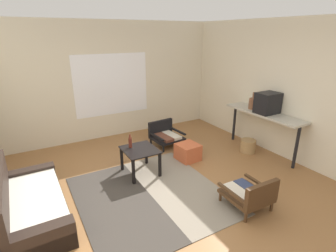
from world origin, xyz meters
The scene contains 14 objects.
ground_plane centered at (0.00, 0.00, 0.00)m, with size 7.80×7.80×0.00m, color olive.
far_wall_with_window centered at (0.00, 3.06, 1.35)m, with size 5.60×0.13×2.70m.
side_wall_right centered at (2.66, 0.30, 1.35)m, with size 0.12×6.60×2.70m, color beige.
area_rug centered at (-0.38, 0.23, 0.01)m, with size 2.16×2.32×0.01m.
couch centered at (-2.07, 0.56, 0.22)m, with size 0.82×1.76×0.75m.
coffee_table centered at (-0.23, 0.94, 0.39)m, with size 0.58×0.64×0.48m.
armchair_by_window centered at (0.80, 1.87, 0.24)m, with size 0.68×0.65×0.52m.
armchair_striped_foreground centered at (0.72, -0.78, 0.25)m, with size 0.59×0.63×0.52m.
ottoman_orange centered at (0.82, 0.97, 0.16)m, with size 0.41×0.41×0.33m, color #BC5633.
console_shelf centered at (2.36, 0.50, 0.80)m, with size 0.46×1.75×0.89m.
crt_television centered at (2.35, 0.45, 1.10)m, with size 0.44×0.34×0.42m.
clay_vase centered at (2.36, 0.80, 1.01)m, with size 0.19×0.19×0.35m.
glass_bottle centered at (-0.34, 1.10, 0.58)m, with size 0.06×0.06×0.25m.
wicker_basket centered at (2.14, 0.63, 0.14)m, with size 0.32×0.32×0.27m, color #9E7A4C.
Camera 1 is at (-1.89, -2.97, 2.42)m, focal length 27.97 mm.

